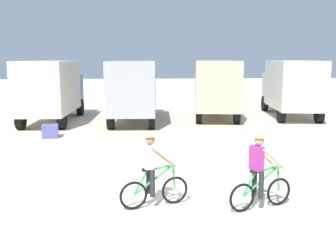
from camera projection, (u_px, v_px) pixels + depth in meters
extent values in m
plane|color=beige|center=(174.00, 196.00, 10.37)|extent=(120.00, 120.00, 0.00)
cube|color=beige|center=(49.00, 87.00, 21.50)|extent=(2.63, 5.30, 2.70)
cube|color=#4C6B9E|center=(63.00, 91.00, 24.93)|extent=(2.27, 1.60, 2.00)
cube|color=black|center=(66.00, 85.00, 25.56)|extent=(2.03, 0.17, 0.80)
cylinder|color=black|center=(47.00, 107.00, 24.97)|extent=(0.37, 1.01, 1.00)
cylinder|color=black|center=(80.00, 107.00, 25.03)|extent=(0.37, 1.01, 1.00)
cylinder|color=black|center=(21.00, 119.00, 20.05)|extent=(0.37, 1.01, 1.00)
cylinder|color=black|center=(62.00, 119.00, 20.11)|extent=(0.37, 1.01, 1.00)
cube|color=#9E9EA3|center=(133.00, 87.00, 21.54)|extent=(2.66, 5.32, 2.70)
cube|color=#4C6B9E|center=(136.00, 91.00, 24.97)|extent=(2.27, 1.61, 2.00)
cube|color=black|center=(137.00, 85.00, 25.60)|extent=(2.03, 0.18, 0.80)
cylinder|color=black|center=(120.00, 107.00, 25.01)|extent=(0.37, 1.02, 1.00)
cylinder|color=black|center=(153.00, 107.00, 25.06)|extent=(0.37, 1.02, 1.00)
cylinder|color=black|center=(111.00, 119.00, 20.09)|extent=(0.37, 1.02, 1.00)
cylinder|color=black|center=(152.00, 119.00, 20.15)|extent=(0.37, 1.02, 1.00)
cube|color=#CCB78E|center=(217.00, 85.00, 23.19)|extent=(3.10, 5.48, 2.70)
cube|color=#4C6B9E|center=(214.00, 89.00, 26.62)|extent=(2.39, 1.79, 2.00)
cube|color=black|center=(213.00, 83.00, 27.25)|extent=(2.02, 0.36, 0.80)
cylinder|color=black|center=(198.00, 104.00, 26.75)|extent=(0.46, 1.03, 1.00)
cylinder|color=black|center=(229.00, 104.00, 26.63)|extent=(0.46, 1.03, 1.00)
cylinder|color=black|center=(199.00, 114.00, 21.84)|extent=(0.46, 1.03, 1.00)
cylinder|color=black|center=(237.00, 115.00, 21.72)|extent=(0.46, 1.03, 1.00)
cube|color=white|center=(294.00, 84.00, 23.48)|extent=(3.06, 5.47, 2.70)
cube|color=silver|center=(281.00, 89.00, 26.91)|extent=(2.38, 1.78, 2.00)
cube|color=black|center=(278.00, 83.00, 27.54)|extent=(2.02, 0.35, 0.80)
cylinder|color=black|center=(265.00, 104.00, 27.03)|extent=(0.45, 1.03, 1.00)
cylinder|color=black|center=(296.00, 104.00, 26.92)|extent=(0.45, 1.03, 1.00)
cylinder|color=black|center=(281.00, 114.00, 22.12)|extent=(0.45, 1.03, 1.00)
cylinder|color=black|center=(319.00, 114.00, 22.01)|extent=(0.45, 1.03, 1.00)
torus|color=black|center=(175.00, 190.00, 9.83)|extent=(0.67, 0.27, 0.68)
cylinder|color=silver|center=(175.00, 190.00, 9.83)|extent=(0.10, 0.10, 0.08)
torus|color=black|center=(133.00, 196.00, 9.43)|extent=(0.67, 0.27, 0.68)
cylinder|color=silver|center=(133.00, 196.00, 9.43)|extent=(0.10, 0.10, 0.08)
cylinder|color=green|center=(153.00, 180.00, 9.57)|extent=(0.99, 0.36, 0.68)
cylinder|color=green|center=(160.00, 168.00, 9.59)|extent=(0.64, 0.25, 0.13)
cylinder|color=green|center=(140.00, 183.00, 9.45)|extent=(0.38, 0.17, 0.59)
cylinder|color=green|center=(174.00, 177.00, 9.77)|extent=(0.11, 0.08, 0.64)
cylinder|color=silver|center=(173.00, 165.00, 9.70)|extent=(0.19, 0.51, 0.04)
cube|color=black|center=(147.00, 170.00, 9.46)|extent=(0.27, 0.19, 0.06)
cube|color=silver|center=(148.00, 157.00, 9.42)|extent=(0.29, 0.37, 0.56)
sphere|color=#A87A5B|center=(150.00, 140.00, 9.38)|extent=(0.22, 0.22, 0.22)
cone|color=tan|center=(150.00, 134.00, 9.36)|extent=(0.32, 0.32, 0.10)
cylinder|color=#26262B|center=(149.00, 180.00, 9.66)|extent=(0.12, 0.12, 0.66)
cylinder|color=#26262B|center=(152.00, 183.00, 9.43)|extent=(0.12, 0.12, 0.66)
cylinder|color=#A87A5B|center=(159.00, 154.00, 9.71)|extent=(0.60, 0.28, 0.53)
cylinder|color=#A87A5B|center=(164.00, 158.00, 9.39)|extent=(0.62, 0.20, 0.53)
torus|color=black|center=(279.00, 192.00, 9.71)|extent=(0.66, 0.29, 0.68)
cylinder|color=silver|center=(279.00, 192.00, 9.71)|extent=(0.10, 0.10, 0.08)
torus|color=black|center=(242.00, 198.00, 9.29)|extent=(0.66, 0.29, 0.68)
cylinder|color=silver|center=(242.00, 198.00, 9.29)|extent=(0.10, 0.10, 0.08)
cylinder|color=green|center=(260.00, 182.00, 9.44)|extent=(0.98, 0.39, 0.68)
cylinder|color=green|center=(267.00, 169.00, 9.46)|extent=(0.64, 0.27, 0.13)
cylinder|color=green|center=(249.00, 185.00, 9.31)|extent=(0.38, 0.18, 0.59)
cylinder|color=green|center=(278.00, 179.00, 9.65)|extent=(0.11, 0.08, 0.64)
cylinder|color=silver|center=(278.00, 166.00, 9.59)|extent=(0.21, 0.50, 0.04)
cube|color=black|center=(255.00, 171.00, 9.33)|extent=(0.27, 0.19, 0.06)
cube|color=#AD2D8C|center=(257.00, 158.00, 9.29)|extent=(0.30, 0.37, 0.56)
sphere|color=tan|center=(259.00, 141.00, 9.25)|extent=(0.22, 0.22, 0.22)
cone|color=tan|center=(260.00, 135.00, 9.22)|extent=(0.32, 0.32, 0.10)
cylinder|color=#26262B|center=(254.00, 182.00, 9.53)|extent=(0.12, 0.12, 0.66)
cylinder|color=#26262B|center=(261.00, 185.00, 9.30)|extent=(0.12, 0.12, 0.66)
cylinder|color=tan|center=(264.00, 156.00, 9.59)|extent=(0.60, 0.30, 0.53)
cylinder|color=tan|center=(273.00, 159.00, 9.26)|extent=(0.62, 0.22, 0.53)
cube|color=#4C5199|center=(50.00, 131.00, 18.05)|extent=(0.80, 0.82, 0.57)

